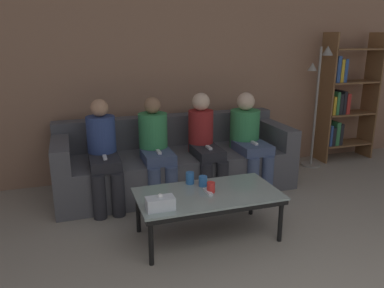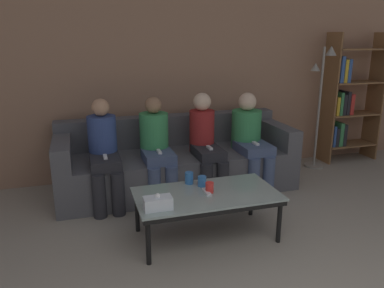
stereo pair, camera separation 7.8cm
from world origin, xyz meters
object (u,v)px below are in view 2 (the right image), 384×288
at_px(standing_lamp, 321,95).
at_px(seated_person_mid_left, 156,146).
at_px(game_remote, 206,192).
at_px(seated_person_mid_right, 205,142).
at_px(tissue_box, 158,203).
at_px(cup_near_left, 210,187).
at_px(cup_near_right, 189,178).
at_px(bookshelf, 346,102).
at_px(cup_far_center, 202,181).
at_px(couch, 176,163).
at_px(seated_person_left_end, 104,151).
at_px(coffee_table, 206,197).
at_px(seated_person_right_end, 250,137).

relative_size(standing_lamp, seated_person_mid_left, 1.46).
height_order(game_remote, seated_person_mid_right, seated_person_mid_right).
bearing_deg(tissue_box, standing_lamp, 31.53).
bearing_deg(tissue_box, cup_near_left, 21.15).
bearing_deg(standing_lamp, seated_person_mid_left, -170.59).
xyz_separation_m(cup_near_left, standing_lamp, (2.01, 1.34, 0.52)).
bearing_deg(game_remote, standing_lamp, 33.50).
height_order(cup_near_right, bookshelf, bookshelf).
relative_size(seated_person_mid_left, seated_person_mid_right, 0.98).
distance_m(tissue_box, standing_lamp, 2.97).
relative_size(cup_far_center, tissue_box, 0.42).
xyz_separation_m(game_remote, seated_person_mid_right, (0.32, 0.95, 0.16)).
distance_m(tissue_box, game_remote, 0.50).
bearing_deg(tissue_box, seated_person_mid_right, 55.63).
height_order(couch, game_remote, couch).
relative_size(bookshelf, standing_lamp, 1.11).
bearing_deg(cup_far_center, cup_near_right, 135.17).
distance_m(cup_near_right, standing_lamp, 2.44).
xyz_separation_m(seated_person_left_end, seated_person_mid_right, (1.09, -0.00, 0.01)).
height_order(cup_near_right, seated_person_left_end, seated_person_left_end).
height_order(couch, bookshelf, bookshelf).
bearing_deg(game_remote, coffee_table, 180.00).
distance_m(bookshelf, seated_person_left_end, 3.38).
bearing_deg(tissue_box, couch, 69.73).
xyz_separation_m(tissue_box, seated_person_left_end, (-0.32, 1.14, 0.12)).
distance_m(cup_near_right, seated_person_right_end, 1.20).
bearing_deg(game_remote, seated_person_left_end, 129.03).
height_order(cup_far_center, seated_person_mid_right, seated_person_mid_right).
xyz_separation_m(coffee_table, seated_person_left_end, (-0.78, 0.96, 0.21)).
bearing_deg(seated_person_right_end, cup_near_right, -142.48).
bearing_deg(standing_lamp, seated_person_right_end, -162.46).
distance_m(standing_lamp, seated_person_mid_right, 1.81).
xyz_separation_m(seated_person_left_end, seated_person_right_end, (1.64, 0.02, 0.01)).
height_order(standing_lamp, seated_person_mid_left, standing_lamp).
distance_m(seated_person_left_end, seated_person_mid_right, 1.09).
bearing_deg(seated_person_left_end, game_remote, -50.97).
relative_size(seated_person_left_end, seated_person_right_end, 1.01).
xyz_separation_m(cup_near_right, seated_person_mid_left, (-0.15, 0.72, 0.12)).
distance_m(game_remote, bookshelf, 2.99).
relative_size(game_remote, seated_person_mid_left, 0.14).
distance_m(cup_far_center, game_remote, 0.16).
bearing_deg(bookshelf, seated_person_left_end, -170.96).
bearing_deg(cup_far_center, cup_near_left, -83.81).
relative_size(cup_far_center, seated_person_mid_right, 0.08).
bearing_deg(tissue_box, cup_near_right, 48.85).
relative_size(couch, standing_lamp, 1.66).
bearing_deg(cup_near_left, seated_person_right_end, 49.34).
bearing_deg(coffee_table, cup_far_center, 85.47).
relative_size(cup_far_center, seated_person_right_end, 0.08).
height_order(seated_person_left_end, seated_person_right_end, seated_person_left_end).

